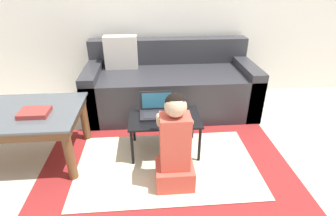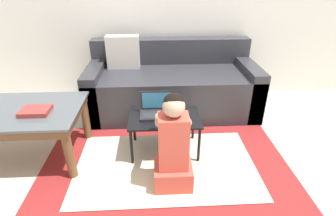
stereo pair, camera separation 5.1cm
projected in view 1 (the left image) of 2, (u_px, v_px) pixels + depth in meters
ground_plane at (175, 167)px, 2.19m from camera, size 16.00×16.00×0.00m
area_rug at (167, 165)px, 2.20m from camera, size 2.06×1.25×0.01m
couch at (170, 86)px, 3.00m from camera, size 1.85×0.84×0.83m
coffee_table at (16, 119)px, 2.10m from camera, size 1.03×0.66×0.47m
laptop_desk at (165, 121)px, 2.25m from camera, size 0.61×0.39×0.35m
laptop at (157, 111)px, 2.25m from camera, size 0.30×0.18×0.19m
computer_mouse at (185, 117)px, 2.19m from camera, size 0.06×0.12×0.04m
person_seated at (175, 147)px, 1.87m from camera, size 0.28×0.36×0.76m
book_on_table at (35, 113)px, 2.01m from camera, size 0.22×0.17×0.04m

